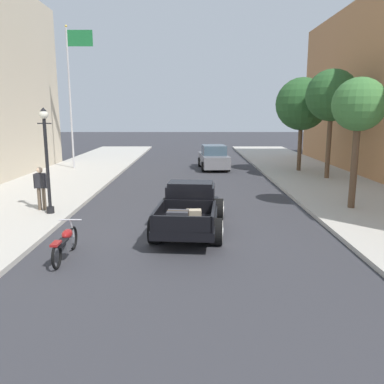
{
  "coord_description": "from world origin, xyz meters",
  "views": [
    {
      "loc": [
        -0.0,
        -12.51,
        3.8
      ],
      "look_at": [
        -0.04,
        1.58,
        1.0
      ],
      "focal_mm": 37.25,
      "sensor_mm": 36.0,
      "label": 1
    }
  ],
  "objects_px": {
    "hotrod_truck_black": "(192,207)",
    "street_tree_second": "(333,96)",
    "flagpole": "(74,82)",
    "street_lamp_near": "(48,153)",
    "car_background_grey": "(215,158)",
    "pedestrian_sidewalk_left": "(42,186)",
    "street_tree_nearest": "(360,106)",
    "street_tree_third": "(303,104)",
    "motorcycle_parked": "(66,242)"
  },
  "relations": [
    {
      "from": "motorcycle_parked",
      "to": "street_tree_third",
      "type": "height_order",
      "value": "street_tree_third"
    },
    {
      "from": "car_background_grey",
      "to": "street_tree_nearest",
      "type": "bearing_deg",
      "value": -68.49
    },
    {
      "from": "flagpole",
      "to": "street_tree_third",
      "type": "xyz_separation_m",
      "value": [
        14.7,
        -1.21,
        -1.42
      ]
    },
    {
      "from": "pedestrian_sidewalk_left",
      "to": "street_tree_second",
      "type": "bearing_deg",
      "value": 29.68
    },
    {
      "from": "car_background_grey",
      "to": "street_lamp_near",
      "type": "relative_size",
      "value": 1.15
    },
    {
      "from": "pedestrian_sidewalk_left",
      "to": "street_tree_second",
      "type": "xyz_separation_m",
      "value": [
        13.46,
        7.67,
        3.65
      ]
    },
    {
      "from": "street_tree_second",
      "to": "hotrod_truck_black",
      "type": "bearing_deg",
      "value": -128.7
    },
    {
      "from": "pedestrian_sidewalk_left",
      "to": "street_lamp_near",
      "type": "relative_size",
      "value": 0.43
    },
    {
      "from": "car_background_grey",
      "to": "street_tree_second",
      "type": "relative_size",
      "value": 0.73
    },
    {
      "from": "street_tree_third",
      "to": "flagpole",
      "type": "bearing_deg",
      "value": 175.28
    },
    {
      "from": "car_background_grey",
      "to": "street_tree_second",
      "type": "height_order",
      "value": "street_tree_second"
    },
    {
      "from": "hotrod_truck_black",
      "to": "street_lamp_near",
      "type": "relative_size",
      "value": 1.31
    },
    {
      "from": "hotrod_truck_black",
      "to": "street_lamp_near",
      "type": "distance_m",
      "value": 5.67
    },
    {
      "from": "flagpole",
      "to": "pedestrian_sidewalk_left",
      "type": "bearing_deg",
      "value": -80.34
    },
    {
      "from": "motorcycle_parked",
      "to": "car_background_grey",
      "type": "bearing_deg",
      "value": 74.41
    },
    {
      "from": "car_background_grey",
      "to": "flagpole",
      "type": "bearing_deg",
      "value": -176.59
    },
    {
      "from": "motorcycle_parked",
      "to": "street_tree_nearest",
      "type": "distance_m",
      "value": 11.52
    },
    {
      "from": "car_background_grey",
      "to": "street_tree_nearest",
      "type": "relative_size",
      "value": 0.89
    },
    {
      "from": "street_lamp_near",
      "to": "street_tree_third",
      "type": "xyz_separation_m",
      "value": [
        12.18,
        11.25,
        1.96
      ]
    },
    {
      "from": "street_lamp_near",
      "to": "street_tree_second",
      "type": "xyz_separation_m",
      "value": [
        12.98,
        8.17,
        2.35
      ]
    },
    {
      "from": "hotrod_truck_black",
      "to": "street_tree_second",
      "type": "distance_m",
      "value": 13.04
    },
    {
      "from": "motorcycle_parked",
      "to": "street_tree_nearest",
      "type": "xyz_separation_m",
      "value": [
        9.61,
        5.21,
        3.62
      ]
    },
    {
      "from": "flagpole",
      "to": "street_tree_second",
      "type": "relative_size",
      "value": 1.52
    },
    {
      "from": "street_lamp_near",
      "to": "hotrod_truck_black",
      "type": "bearing_deg",
      "value": -16.32
    },
    {
      "from": "street_lamp_near",
      "to": "flagpole",
      "type": "xyz_separation_m",
      "value": [
        -2.52,
        12.46,
        3.39
      ]
    },
    {
      "from": "hotrod_truck_black",
      "to": "street_tree_third",
      "type": "xyz_separation_m",
      "value": [
        6.97,
        12.77,
        3.6
      ]
    },
    {
      "from": "flagpole",
      "to": "street_tree_second",
      "type": "xyz_separation_m",
      "value": [
        15.5,
        -4.29,
        -1.03
      ]
    },
    {
      "from": "street_tree_third",
      "to": "car_background_grey",
      "type": "bearing_deg",
      "value": 162.0
    },
    {
      "from": "hotrod_truck_black",
      "to": "flagpole",
      "type": "relative_size",
      "value": 0.55
    },
    {
      "from": "pedestrian_sidewalk_left",
      "to": "car_background_grey",
      "type": "bearing_deg",
      "value": 59.98
    },
    {
      "from": "flagpole",
      "to": "motorcycle_parked",
      "type": "bearing_deg",
      "value": -75.2
    },
    {
      "from": "hotrod_truck_black",
      "to": "flagpole",
      "type": "xyz_separation_m",
      "value": [
        -7.73,
        13.98,
        5.02
      ]
    },
    {
      "from": "hotrod_truck_black",
      "to": "flagpole",
      "type": "distance_m",
      "value": 16.75
    },
    {
      "from": "hotrod_truck_black",
      "to": "street_tree_second",
      "type": "relative_size",
      "value": 0.83
    },
    {
      "from": "flagpole",
      "to": "street_tree_second",
      "type": "height_order",
      "value": "flagpole"
    },
    {
      "from": "street_lamp_near",
      "to": "street_tree_third",
      "type": "relative_size",
      "value": 0.66
    },
    {
      "from": "pedestrian_sidewalk_left",
      "to": "flagpole",
      "type": "bearing_deg",
      "value": 99.66
    },
    {
      "from": "flagpole",
      "to": "street_tree_nearest",
      "type": "xyz_separation_m",
      "value": [
        14.05,
        -11.57,
        -1.71
      ]
    },
    {
      "from": "car_background_grey",
      "to": "flagpole",
      "type": "xyz_separation_m",
      "value": [
        -9.27,
        -0.55,
        5.0
      ]
    },
    {
      "from": "flagpole",
      "to": "car_background_grey",
      "type": "bearing_deg",
      "value": 3.41
    },
    {
      "from": "car_background_grey",
      "to": "street_tree_second",
      "type": "distance_m",
      "value": 8.83
    },
    {
      "from": "pedestrian_sidewalk_left",
      "to": "street_tree_third",
      "type": "xyz_separation_m",
      "value": [
        12.67,
        10.75,
        3.26
      ]
    },
    {
      "from": "flagpole",
      "to": "street_lamp_near",
      "type": "bearing_deg",
      "value": -78.56
    },
    {
      "from": "motorcycle_parked",
      "to": "pedestrian_sidewalk_left",
      "type": "bearing_deg",
      "value": 116.45
    },
    {
      "from": "pedestrian_sidewalk_left",
      "to": "flagpole",
      "type": "distance_m",
      "value": 13.01
    },
    {
      "from": "hotrod_truck_black",
      "to": "car_background_grey",
      "type": "relative_size",
      "value": 1.14
    },
    {
      "from": "motorcycle_parked",
      "to": "flagpole",
      "type": "relative_size",
      "value": 0.23
    },
    {
      "from": "hotrod_truck_black",
      "to": "flagpole",
      "type": "height_order",
      "value": "flagpole"
    },
    {
      "from": "street_tree_third",
      "to": "pedestrian_sidewalk_left",
      "type": "bearing_deg",
      "value": -139.68
    },
    {
      "from": "street_lamp_near",
      "to": "flagpole",
      "type": "bearing_deg",
      "value": 101.44
    }
  ]
}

